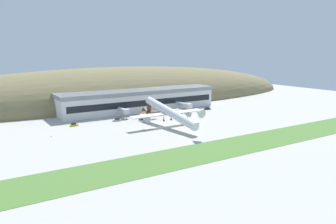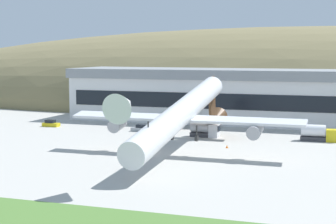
{
  "view_description": "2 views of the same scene",
  "coord_description": "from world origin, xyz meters",
  "px_view_note": "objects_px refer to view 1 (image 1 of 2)",
  "views": [
    {
      "loc": [
        -80.77,
        -137.52,
        37.99
      ],
      "look_at": [
        7.04,
        1.63,
        6.99
      ],
      "focal_mm": 35.0,
      "sensor_mm": 36.0,
      "label": 1
    },
    {
      "loc": [
        34.87,
        -90.5,
        17.94
      ],
      "look_at": [
        3.97,
        -0.39,
        7.54
      ],
      "focal_mm": 60.0,
      "sensor_mm": 36.0,
      "label": 2
    }
  ],
  "objects_px": {
    "service_car_0": "(195,110)",
    "traffic_cone_0": "(167,121)",
    "service_car_2": "(117,120)",
    "box_truck": "(177,112)",
    "jetway_1": "(184,105)",
    "service_car_1": "(74,125)",
    "fuel_truck": "(145,116)",
    "service_car_3": "(207,109)",
    "cargo_airplane": "(169,112)",
    "jetway_0": "(124,111)",
    "traffic_cone_1": "(51,136)",
    "terminal_building": "(139,98)"
  },
  "relations": [
    {
      "from": "service_car_1",
      "to": "traffic_cone_1",
      "type": "xyz_separation_m",
      "value": [
        -14.77,
        -15.5,
        -0.37
      ]
    },
    {
      "from": "fuel_truck",
      "to": "traffic_cone_0",
      "type": "xyz_separation_m",
      "value": [
        7.46,
        -11.77,
        -1.25
      ]
    },
    {
      "from": "cargo_airplane",
      "to": "service_car_0",
      "type": "relative_size",
      "value": 14.71
    },
    {
      "from": "service_car_3",
      "to": "box_truck",
      "type": "distance_m",
      "value": 25.72
    },
    {
      "from": "service_car_2",
      "to": "service_car_1",
      "type": "bearing_deg",
      "value": 178.44
    },
    {
      "from": "jetway_0",
      "to": "terminal_building",
      "type": "bearing_deg",
      "value": 42.94
    },
    {
      "from": "box_truck",
      "to": "cargo_airplane",
      "type": "bearing_deg",
      "value": -131.31
    },
    {
      "from": "jetway_0",
      "to": "jetway_1",
      "type": "height_order",
      "value": "same"
    },
    {
      "from": "jetway_0",
      "to": "fuel_truck",
      "type": "height_order",
      "value": "jetway_0"
    },
    {
      "from": "cargo_airplane",
      "to": "traffic_cone_0",
      "type": "relative_size",
      "value": 92.48
    },
    {
      "from": "terminal_building",
      "to": "traffic_cone_1",
      "type": "bearing_deg",
      "value": -148.53
    },
    {
      "from": "jetway_0",
      "to": "service_car_1",
      "type": "relative_size",
      "value": 2.86
    },
    {
      "from": "service_car_0",
      "to": "traffic_cone_1",
      "type": "height_order",
      "value": "service_car_0"
    },
    {
      "from": "box_truck",
      "to": "service_car_0",
      "type": "bearing_deg",
      "value": 6.59
    },
    {
      "from": "service_car_1",
      "to": "cargo_airplane",
      "type": "bearing_deg",
      "value": -32.14
    },
    {
      "from": "service_car_2",
      "to": "service_car_3",
      "type": "relative_size",
      "value": 1.04
    },
    {
      "from": "terminal_building",
      "to": "service_car_2",
      "type": "relative_size",
      "value": 23.06
    },
    {
      "from": "jetway_0",
      "to": "jetway_1",
      "type": "relative_size",
      "value": 0.77
    },
    {
      "from": "cargo_airplane",
      "to": "service_car_3",
      "type": "xyz_separation_m",
      "value": [
        46.6,
        26.38,
        -6.53
      ]
    },
    {
      "from": "fuel_truck",
      "to": "traffic_cone_0",
      "type": "bearing_deg",
      "value": -57.62
    },
    {
      "from": "traffic_cone_0",
      "to": "box_truck",
      "type": "bearing_deg",
      "value": 41.36
    },
    {
      "from": "jetway_1",
      "to": "fuel_truck",
      "type": "height_order",
      "value": "jetway_1"
    },
    {
      "from": "service_car_2",
      "to": "traffic_cone_0",
      "type": "bearing_deg",
      "value": -32.86
    },
    {
      "from": "jetway_0",
      "to": "cargo_airplane",
      "type": "xyz_separation_m",
      "value": [
        10.17,
        -32.17,
        3.16
      ]
    },
    {
      "from": "service_car_3",
      "to": "traffic_cone_0",
      "type": "relative_size",
      "value": 7.53
    },
    {
      "from": "jetway_1",
      "to": "service_car_1",
      "type": "bearing_deg",
      "value": -176.37
    },
    {
      "from": "service_car_3",
      "to": "box_truck",
      "type": "height_order",
      "value": "box_truck"
    },
    {
      "from": "service_car_0",
      "to": "traffic_cone_0",
      "type": "height_order",
      "value": "service_car_0"
    },
    {
      "from": "service_car_3",
      "to": "box_truck",
      "type": "bearing_deg",
      "value": -174.49
    },
    {
      "from": "terminal_building",
      "to": "fuel_truck",
      "type": "relative_size",
      "value": 16.93
    },
    {
      "from": "service_car_3",
      "to": "cargo_airplane",
      "type": "bearing_deg",
      "value": -150.49
    },
    {
      "from": "service_car_0",
      "to": "service_car_2",
      "type": "xyz_separation_m",
      "value": [
        -53.77,
        -0.58,
        -0.03
      ]
    },
    {
      "from": "terminal_building",
      "to": "jetway_0",
      "type": "bearing_deg",
      "value": -137.06
    },
    {
      "from": "service_car_2",
      "to": "box_truck",
      "type": "height_order",
      "value": "box_truck"
    },
    {
      "from": "service_car_0",
      "to": "traffic_cone_1",
      "type": "xyz_separation_m",
      "value": [
        -91.99,
        -15.44,
        -0.39
      ]
    },
    {
      "from": "terminal_building",
      "to": "cargo_airplane",
      "type": "distance_m",
      "value": 50.24
    },
    {
      "from": "terminal_building",
      "to": "service_car_1",
      "type": "height_order",
      "value": "terminal_building"
    },
    {
      "from": "jetway_0",
      "to": "fuel_truck",
      "type": "xyz_separation_m",
      "value": [
        8.2,
        -10.16,
        -2.46
      ]
    },
    {
      "from": "box_truck",
      "to": "jetway_0",
      "type": "bearing_deg",
      "value": 165.17
    },
    {
      "from": "jetway_0",
      "to": "service_car_0",
      "type": "bearing_deg",
      "value": -7.97
    },
    {
      "from": "service_car_1",
      "to": "service_car_3",
      "type": "bearing_deg",
      "value": 0.42
    },
    {
      "from": "service_car_3",
      "to": "traffic_cone_0",
      "type": "distance_m",
      "value": 44.17
    },
    {
      "from": "service_car_2",
      "to": "traffic_cone_1",
      "type": "bearing_deg",
      "value": -158.75
    },
    {
      "from": "service_car_0",
      "to": "service_car_2",
      "type": "height_order",
      "value": "service_car_0"
    },
    {
      "from": "jetway_0",
      "to": "service_car_0",
      "type": "distance_m",
      "value": 47.01
    },
    {
      "from": "service_car_0",
      "to": "jetway_1",
      "type": "bearing_deg",
      "value": 139.05
    },
    {
      "from": "jetway_1",
      "to": "box_truck",
      "type": "xyz_separation_m",
      "value": [
        -9.93,
        -6.38,
        -2.46
      ]
    },
    {
      "from": "jetway_0",
      "to": "box_truck",
      "type": "relative_size",
      "value": 1.55
    },
    {
      "from": "service_car_0",
      "to": "jetway_0",
      "type": "bearing_deg",
      "value": 172.03
    },
    {
      "from": "jetway_1",
      "to": "box_truck",
      "type": "height_order",
      "value": "jetway_1"
    }
  ]
}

